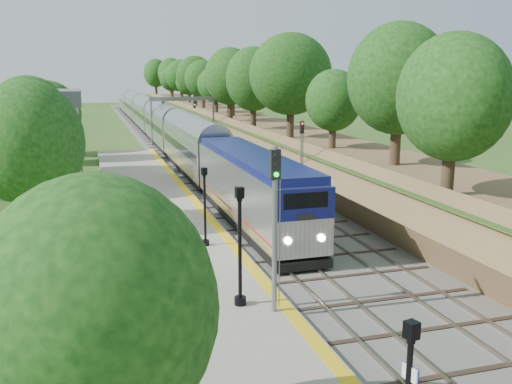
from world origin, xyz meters
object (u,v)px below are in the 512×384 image
object	(u,v)px
signal_gantry	(182,108)
signal_platform	(275,212)
station_building	(27,141)
lamppost_mid	(240,253)
train	(155,122)
signal_farside	(302,149)
lamppost_far	(205,211)

from	to	relation	value
signal_gantry	signal_platform	bearing A→B (deg)	-95.75
station_building	lamppost_mid	bearing A→B (deg)	-69.91
signal_platform	lamppost_mid	bearing A→B (deg)	138.16
lamppost_mid	signal_platform	bearing A→B (deg)	-41.84
train	signal_platform	size ratio (longest dim) A/B	18.55
signal_platform	signal_farside	size ratio (longest dim) A/B	1.12
station_building	signal_gantry	size ratio (longest dim) A/B	1.02
signal_platform	signal_farside	world-z (taller)	signal_platform
train	signal_platform	xyz separation A→B (m)	(-2.90, -62.78, 2.09)
signal_gantry	train	xyz separation A→B (m)	(-2.47, 9.47, -2.58)
lamppost_far	signal_platform	size ratio (longest dim) A/B	0.65
train	lamppost_far	xyz separation A→B (m)	(-3.73, -53.67, 0.01)
station_building	lamppost_mid	size ratio (longest dim) A/B	1.80
signal_gantry	train	world-z (taller)	signal_gantry
lamppost_far	train	bearing A→B (deg)	86.03
signal_gantry	signal_farside	bearing A→B (deg)	-83.46
signal_gantry	signal_farside	world-z (taller)	signal_gantry
station_building	train	distance (m)	37.24
train	signal_platform	distance (m)	62.88
station_building	train	world-z (taller)	station_building
signal_gantry	train	distance (m)	10.12
station_building	signal_gantry	world-z (taller)	station_building
signal_platform	signal_farside	distance (m)	22.72
lamppost_mid	train	bearing A→B (deg)	86.30
signal_platform	train	bearing A→B (deg)	87.36
lamppost_far	signal_farside	xyz separation A→B (m)	(9.93, 11.71, 1.36)
lamppost_far	signal_farside	bearing A→B (deg)	49.70
train	lamppost_mid	size ratio (longest dim) A/B	24.93
signal_gantry	signal_platform	xyz separation A→B (m)	(-5.37, -53.31, -0.49)
station_building	signal_farside	size ratio (longest dim) A/B	1.50
signal_gantry	signal_farside	xyz separation A→B (m)	(3.73, -32.50, -1.21)
signal_gantry	lamppost_far	distance (m)	44.72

